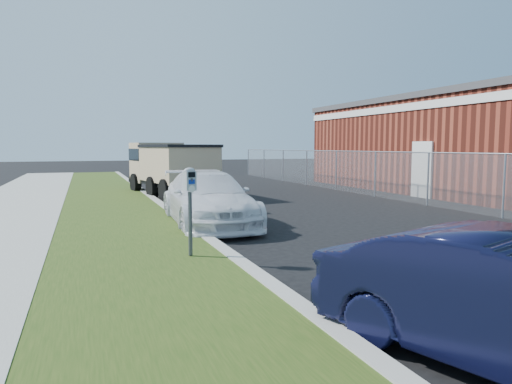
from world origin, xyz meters
name	(u,v)px	position (x,y,z in m)	size (l,w,h in m)	color
ground	(334,241)	(0.00, 0.00, 0.00)	(120.00, 120.00, 0.00)	black
streetside	(55,238)	(-5.57, 2.00, 0.07)	(6.12, 50.00, 0.15)	gray
chainlink_fence	(375,165)	(6.00, 7.00, 1.26)	(0.06, 30.06, 30.00)	slate
brick_building	(471,144)	(12.00, 8.00, 2.13)	(9.20, 14.20, 4.17)	maroon
parking_meter	(190,192)	(-3.28, -0.79, 1.23)	(0.24, 0.20, 1.51)	#3F4247
white_wagon	(208,199)	(-2.00, 2.87, 0.68)	(1.90, 4.66, 1.35)	white
dump_truck	(170,166)	(-1.63, 10.30, 1.22)	(2.98, 5.80, 2.17)	black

